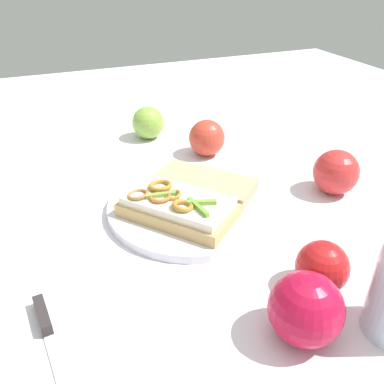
{
  "coord_description": "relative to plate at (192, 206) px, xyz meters",
  "views": [
    {
      "loc": [
        -0.54,
        0.22,
        0.38
      ],
      "look_at": [
        0.0,
        0.0,
        0.03
      ],
      "focal_mm": 38.17,
      "sensor_mm": 36.0,
      "label": 1
    }
  ],
  "objects": [
    {
      "name": "apple_0",
      "position": [
        -0.04,
        -0.26,
        0.03
      ],
      "size": [
        0.11,
        0.11,
        0.08
      ],
      "primitive_type": "sphere",
      "rotation": [
        0.0,
        0.0,
        5.4
      ],
      "color": "red",
      "rests_on": "ground_plane"
    },
    {
      "name": "plate",
      "position": [
        0.0,
        0.0,
        0.0
      ],
      "size": [
        0.28,
        0.28,
        0.01
      ],
      "primitive_type": "cylinder",
      "color": "white",
      "rests_on": "ground_plane"
    },
    {
      "name": "ground_plane",
      "position": [
        0.0,
        0.0,
        -0.01
      ],
      "size": [
        2.0,
        2.0,
        0.0
      ],
      "primitive_type": "plane",
      "color": "white",
      "rests_on": "ground"
    },
    {
      "name": "sandwich",
      "position": [
        -0.03,
        0.04,
        0.02
      ],
      "size": [
        0.2,
        0.19,
        0.04
      ],
      "rotation": [
        0.0,
        0.0,
        0.69
      ],
      "color": "tan",
      "rests_on": "plate"
    },
    {
      "name": "bread_slice_side",
      "position": [
        0.03,
        -0.04,
        0.02
      ],
      "size": [
        0.18,
        0.17,
        0.02
      ],
      "primitive_type": "cube",
      "rotation": [
        0.0,
        0.0,
        0.73
      ],
      "color": "tan",
      "rests_on": "plate"
    },
    {
      "name": "apple_2",
      "position": [
        -0.29,
        -0.02,
        0.03
      ],
      "size": [
        0.1,
        0.1,
        0.08
      ],
      "primitive_type": "sphere",
      "rotation": [
        0.0,
        0.0,
        6.06
      ],
      "color": "#BA0F32",
      "rests_on": "ground_plane"
    },
    {
      "name": "knife",
      "position": [
        -0.17,
        0.25,
        -0.0
      ],
      "size": [
        0.13,
        0.03,
        0.02
      ],
      "rotation": [
        0.0,
        0.0,
        3.25
      ],
      "color": "silver",
      "rests_on": "ground_plane"
    },
    {
      "name": "apple_4",
      "position": [
        0.19,
        -0.11,
        0.03
      ],
      "size": [
        0.1,
        0.1,
        0.08
      ],
      "primitive_type": "sphere",
      "rotation": [
        0.0,
        0.0,
        3.46
      ],
      "color": "#CB3E2C",
      "rests_on": "ground_plane"
    },
    {
      "name": "apple_3",
      "position": [
        0.32,
        -0.02,
        0.03
      ],
      "size": [
        0.1,
        0.1,
        0.07
      ],
      "primitive_type": "sphere",
      "rotation": [
        0.0,
        0.0,
        3.67
      ],
      "color": "#86B542",
      "rests_on": "ground_plane"
    },
    {
      "name": "apple_1",
      "position": [
        -0.23,
        -0.08,
        0.03
      ],
      "size": [
        0.1,
        0.1,
        0.07
      ],
      "primitive_type": "sphere",
      "rotation": [
        0.0,
        0.0,
        0.89
      ],
      "color": "red",
      "rests_on": "ground_plane"
    }
  ]
}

